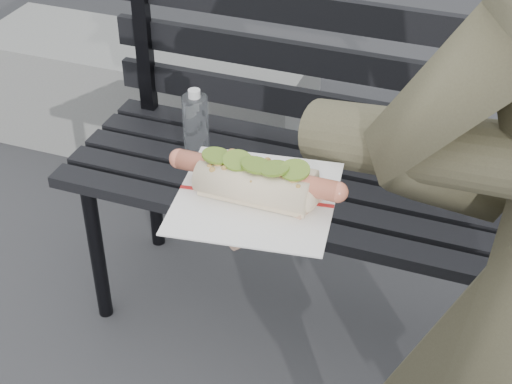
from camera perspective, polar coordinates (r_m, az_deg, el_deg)
park_bench at (r=1.95m, az=8.02°, el=2.26°), size 1.50×0.44×0.88m
concrete_block at (r=2.91m, az=-7.96°, el=6.92°), size 1.20×0.40×0.40m
held_hotdog at (r=0.95m, az=12.72°, el=1.76°), size 0.63×0.32×0.20m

